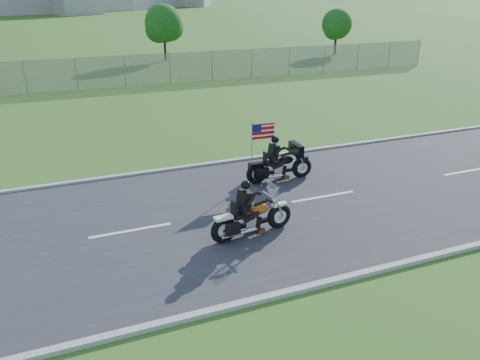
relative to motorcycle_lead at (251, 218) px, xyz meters
name	(u,v)px	position (x,y,z in m)	size (l,w,h in m)	color
ground	(201,220)	(-0.96, 1.37, -0.52)	(420.00, 420.00, 0.00)	#2F4F18
road	(201,219)	(-0.96, 1.37, -0.50)	(120.00, 8.00, 0.04)	#28282B
curb_north	(168,170)	(-0.96, 5.42, -0.47)	(120.00, 0.18, 0.12)	#9E9B93
curb_south	(258,300)	(-0.96, -2.68, -0.47)	(120.00, 0.18, 0.12)	#9E9B93
fence	(25,77)	(-5.96, 21.37, 0.48)	(60.00, 0.03, 2.00)	gray
tree_fence_near	(164,25)	(5.08, 31.41, 2.46)	(3.52, 3.28, 4.75)	#382316
tree_fence_far	(337,26)	(21.08, 29.41, 2.12)	(3.08, 2.87, 4.20)	#382316
motorcycle_lead	(251,218)	(0.00, 0.00, 0.00)	(2.42, 0.76, 1.63)	black
motorcycle_follow	(279,166)	(2.36, 3.14, 0.04)	(2.41, 0.79, 2.01)	black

